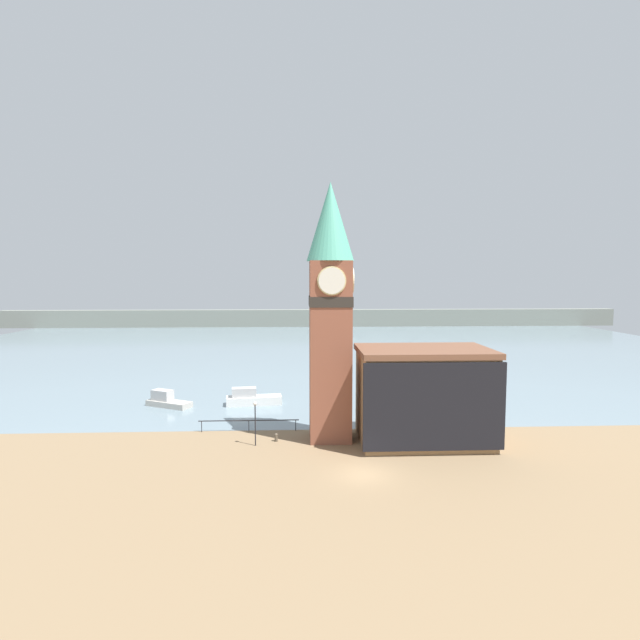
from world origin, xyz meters
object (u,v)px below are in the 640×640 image
at_px(clock_tower, 330,305).
at_px(boat_far, 167,401).
at_px(pier_building, 424,395).
at_px(lamp_post, 255,415).
at_px(boat_near, 252,398).
at_px(mooring_bollard_near, 276,437).

relative_size(clock_tower, boat_far, 4.13).
bearing_deg(pier_building, lamp_post, -178.66).
relative_size(boat_near, boat_far, 1.17).
bearing_deg(mooring_bollard_near, boat_far, 135.39).
xyz_separation_m(clock_tower, pier_building, (8.16, -1.28, -7.95)).
xyz_separation_m(clock_tower, lamp_post, (-6.60, -1.63, -9.44)).
distance_m(boat_far, mooring_bollard_near, 18.11).
xyz_separation_m(boat_far, mooring_bollard_near, (12.89, -12.72, -0.25)).
bearing_deg(clock_tower, pier_building, -8.91).
relative_size(boat_far, lamp_post, 1.42).
bearing_deg(boat_far, boat_near, 28.98).
height_order(boat_near, boat_far, boat_near).
height_order(pier_building, mooring_bollard_near, pier_building).
bearing_deg(lamp_post, boat_far, 129.03).
distance_m(clock_tower, lamp_post, 11.63).
height_order(clock_tower, mooring_bollard_near, clock_tower).
relative_size(pier_building, lamp_post, 3.00).
distance_m(boat_near, lamp_post, 14.31).
distance_m(boat_far, lamp_post, 17.83).
distance_m(pier_building, lamp_post, 14.84).
bearing_deg(lamp_post, mooring_bollard_near, 30.77).
bearing_deg(lamp_post, pier_building, 1.34).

